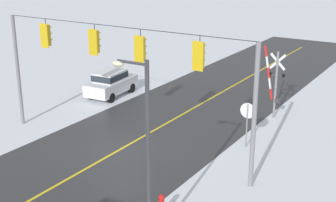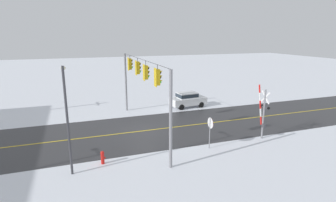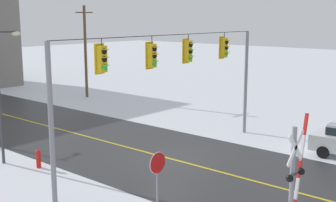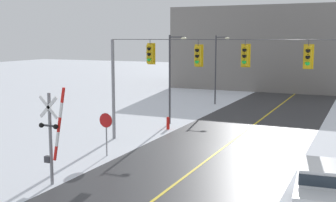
{
  "view_description": "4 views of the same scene",
  "coord_description": "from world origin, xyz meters",
  "px_view_note": "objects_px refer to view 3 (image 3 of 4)",
  "views": [
    {
      "loc": [
        -13.67,
        17.2,
        9.73
      ],
      "look_at": [
        -1.52,
        -2.13,
        2.25
      ],
      "focal_mm": 50.8,
      "sensor_mm": 36.0,
      "label": 1
    },
    {
      "loc": [
        -21.67,
        5.41,
        8.17
      ],
      "look_at": [
        -2.14,
        -1.56,
        3.05
      ],
      "focal_mm": 28.99,
      "sensor_mm": 36.0,
      "label": 2
    },
    {
      "loc": [
        -16.53,
        -13.88,
        7.08
      ],
      "look_at": [
        -1.2,
        -0.79,
        3.25
      ],
      "focal_mm": 47.92,
      "sensor_mm": 36.0,
      "label": 3
    },
    {
      "loc": [
        7.33,
        -23.23,
        6.31
      ],
      "look_at": [
        -2.0,
        -2.77,
        3.06
      ],
      "focal_mm": 46.98,
      "sensor_mm": 36.0,
      "label": 4
    }
  ],
  "objects_px": {
    "streetlamp_near": "(2,83)",
    "utility_pole": "(85,51)",
    "fire_hydrant": "(38,158)",
    "railroad_crossing": "(293,185)",
    "stop_sign": "(158,169)"
  },
  "relations": [
    {
      "from": "streetlamp_near",
      "to": "utility_pole",
      "type": "xyz_separation_m",
      "value": [
        14.19,
        11.19,
        0.21
      ]
    },
    {
      "from": "fire_hydrant",
      "to": "streetlamp_near",
      "type": "bearing_deg",
      "value": 105.28
    },
    {
      "from": "railroad_crossing",
      "to": "fire_hydrant",
      "type": "bearing_deg",
      "value": 91.27
    },
    {
      "from": "streetlamp_near",
      "to": "fire_hydrant",
      "type": "height_order",
      "value": "streetlamp_near"
    },
    {
      "from": "railroad_crossing",
      "to": "utility_pole",
      "type": "bearing_deg",
      "value": 62.48
    },
    {
      "from": "fire_hydrant",
      "to": "utility_pole",
      "type": "height_order",
      "value": "utility_pole"
    },
    {
      "from": "stop_sign",
      "to": "railroad_crossing",
      "type": "distance_m",
      "value": 4.98
    },
    {
      "from": "stop_sign",
      "to": "fire_hydrant",
      "type": "distance_m",
      "value": 7.79
    },
    {
      "from": "fire_hydrant",
      "to": "utility_pole",
      "type": "bearing_deg",
      "value": 43.74
    },
    {
      "from": "utility_pole",
      "to": "stop_sign",
      "type": "bearing_deg",
      "value": -123.6
    },
    {
      "from": "railroad_crossing",
      "to": "stop_sign",
      "type": "bearing_deg",
      "value": 94.73
    },
    {
      "from": "stop_sign",
      "to": "utility_pole",
      "type": "distance_m",
      "value": 25.06
    },
    {
      "from": "utility_pole",
      "to": "railroad_crossing",
      "type": "bearing_deg",
      "value": -117.52
    },
    {
      "from": "fire_hydrant",
      "to": "stop_sign",
      "type": "bearing_deg",
      "value": -90.96
    },
    {
      "from": "railroad_crossing",
      "to": "fire_hydrant",
      "type": "relative_size",
      "value": 4.86
    }
  ]
}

